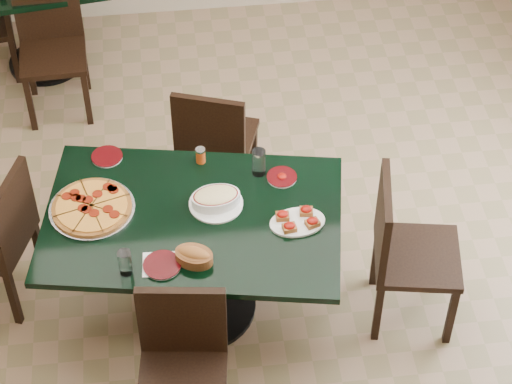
{
  "coord_description": "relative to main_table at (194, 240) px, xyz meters",
  "views": [
    {
      "loc": [
        -0.4,
        -3.71,
        4.56
      ],
      "look_at": [
        0.04,
        0.0,
        0.74
      ],
      "focal_mm": 70.0,
      "sensor_mm": 36.0,
      "label": 1
    }
  ],
  "objects": [
    {
      "name": "main_table",
      "position": [
        0.0,
        0.0,
        0.0
      ],
      "size": [
        1.71,
        1.26,
        0.75
      ],
      "rotation": [
        0.0,
        0.0,
        -0.18
      ],
      "color": "black",
      "rests_on": "floor"
    },
    {
      "name": "back_chair_near",
      "position": [
        -0.81,
        1.93,
        -0.04
      ],
      "size": [
        0.45,
        0.45,
        0.94
      ],
      "rotation": [
        0.0,
        0.0,
        0.04
      ],
      "color": "black",
      "rests_on": "floor"
    },
    {
      "name": "pepper_shaker",
      "position": [
        0.08,
        0.41,
        0.23
      ],
      "size": [
        0.05,
        0.05,
        0.09
      ],
      "color": "#A93D12",
      "rests_on": "main_table"
    },
    {
      "name": "lasagna_casserole",
      "position": [
        0.13,
        0.07,
        0.23
      ],
      "size": [
        0.29,
        0.29,
        0.09
      ],
      "rotation": [
        0.0,
        0.0,
        0.11
      ],
      "color": "silver",
      "rests_on": "main_table"
    },
    {
      "name": "chair_far",
      "position": [
        0.18,
        0.84,
        -0.05
      ],
      "size": [
        0.55,
        0.55,
        0.92
      ],
      "rotation": [
        0.0,
        0.0,
        2.81
      ],
      "color": "black",
      "rests_on": "floor"
    },
    {
      "name": "bruschetta_platter",
      "position": [
        0.54,
        -0.11,
        0.21
      ],
      "size": [
        0.32,
        0.24,
        0.05
      ],
      "rotation": [
        0.0,
        0.0,
        0.12
      ],
      "color": "silver",
      "rests_on": "main_table"
    },
    {
      "name": "side_plate_near",
      "position": [
        -0.17,
        -0.32,
        0.19
      ],
      "size": [
        0.19,
        0.19,
        0.02
      ],
      "rotation": [
        0.0,
        0.0,
        0.09
      ],
      "color": "silver",
      "rests_on": "main_table"
    },
    {
      "name": "chair_near",
      "position": [
        -0.11,
        -0.73,
        -0.05
      ],
      "size": [
        0.48,
        0.48,
        0.92
      ],
      "rotation": [
        0.0,
        0.0,
        -0.13
      ],
      "color": "black",
      "rests_on": "floor"
    },
    {
      "name": "water_glass_a",
      "position": [
        0.38,
        0.29,
        0.26
      ],
      "size": [
        0.07,
        0.07,
        0.16
      ],
      "primitive_type": "cylinder",
      "color": "silver",
      "rests_on": "main_table"
    },
    {
      "name": "back_table",
      "position": [
        -0.93,
        2.36,
        -0.04
      ],
      "size": [
        1.08,
        0.85,
        0.75
      ],
      "rotation": [
        0.0,
        0.0,
        0.13
      ],
      "color": "black",
      "rests_on": "floor"
    },
    {
      "name": "water_glass_b",
      "position": [
        -0.35,
        -0.33,
        0.25
      ],
      "size": [
        0.07,
        0.07,
        0.14
      ],
      "primitive_type": "cylinder",
      "color": "silver",
      "rests_on": "main_table"
    },
    {
      "name": "side_plate_far_r",
      "position": [
        0.5,
        0.23,
        0.19
      ],
      "size": [
        0.16,
        0.16,
        0.03
      ],
      "rotation": [
        0.0,
        0.0,
        -0.34
      ],
      "color": "silver",
      "rests_on": "main_table"
    },
    {
      "name": "side_plate_far_l",
      "position": [
        -0.44,
        0.5,
        0.19
      ],
      "size": [
        0.17,
        0.17,
        0.02
      ],
      "rotation": [
        0.0,
        0.0,
        -0.35
      ],
      "color": "silver",
      "rests_on": "main_table"
    },
    {
      "name": "floor",
      "position": [
        0.32,
        0.15,
        -0.57
      ],
      "size": [
        5.5,
        5.5,
        0.0
      ],
      "primitive_type": "plane",
      "color": "#82664B",
      "rests_on": "ground"
    },
    {
      "name": "napkin_setting",
      "position": [
        -0.19,
        -0.3,
        0.18
      ],
      "size": [
        0.17,
        0.17,
        0.01
      ],
      "rotation": [
        0.0,
        0.0,
        -0.06
      ],
      "color": "white",
      "rests_on": "main_table"
    },
    {
      "name": "chair_left",
      "position": [
        -1.04,
        0.22,
        -0.05
      ],
      "size": [
        0.56,
        0.56,
        0.93
      ],
      "rotation": [
        0.0,
        0.0,
        -1.93
      ],
      "color": "black",
      "rests_on": "floor"
    },
    {
      "name": "pepperoni_pizza",
      "position": [
        -0.52,
        0.12,
        0.2
      ],
      "size": [
        0.45,
        0.45,
        0.04
      ],
      "rotation": [
        0.0,
        0.0,
        -0.5
      ],
      "color": "#BABAC2",
      "rests_on": "main_table"
    },
    {
      "name": "bread_basket",
      "position": [
        -0.01,
        -0.3,
        0.22
      ],
      "size": [
        0.23,
        0.2,
        0.09
      ],
      "rotation": [
        0.0,
        0.0,
        -0.41
      ],
      "color": "brown",
      "rests_on": "main_table"
    },
    {
      "name": "chair_right",
      "position": [
        1.1,
        -0.16,
        -0.02
      ],
      "size": [
        0.53,
        0.53,
        0.98
      ],
      "rotation": [
        0.0,
        0.0,
        1.4
      ],
      "color": "black",
      "rests_on": "floor"
    }
  ]
}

